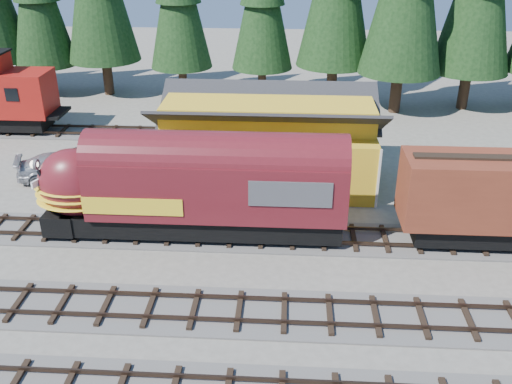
# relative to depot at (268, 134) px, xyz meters

# --- Properties ---
(ground) EXTENTS (120.00, 120.00, 0.00)m
(ground) POSITION_rel_depot_xyz_m (0.00, -10.50, -2.96)
(ground) COLOR #6B665B
(ground) RESTS_ON ground
(track_siding) EXTENTS (68.00, 3.20, 0.33)m
(track_siding) POSITION_rel_depot_xyz_m (10.00, -6.50, -2.90)
(track_siding) COLOR #4C4947
(track_siding) RESTS_ON ground
(track_main_south) EXTENTS (68.00, 3.20, 0.33)m
(track_main_south) POSITION_rel_depot_xyz_m (10.00, -12.50, -2.90)
(track_main_south) COLOR #4C4947
(track_main_south) RESTS_ON ground
(track_spur) EXTENTS (32.00, 3.20, 0.33)m
(track_spur) POSITION_rel_depot_xyz_m (-10.00, 7.50, -2.90)
(track_spur) COLOR #4C4947
(track_spur) RESTS_ON ground
(depot) EXTENTS (12.80, 7.00, 5.30)m
(depot) POSITION_rel_depot_xyz_m (0.00, 0.00, 0.00)
(depot) COLOR gold
(depot) RESTS_ON ground
(locomotive) EXTENTS (15.03, 2.99, 4.09)m
(locomotive) POSITION_rel_depot_xyz_m (-3.70, -6.50, -0.55)
(locomotive) COLOR black
(locomotive) RESTS_ON ground
(pickup_truck_a) EXTENTS (7.44, 5.73, 1.88)m
(pickup_truck_a) POSITION_rel_depot_xyz_m (-9.70, -0.89, -2.02)
(pickup_truck_a) COLOR black
(pickup_truck_a) RESTS_ON ground
(pickup_truck_b) EXTENTS (5.73, 3.71, 1.54)m
(pickup_truck_b) POSITION_rel_depot_xyz_m (-12.18, -0.27, -2.19)
(pickup_truck_b) COLOR #9A9CA1
(pickup_truck_b) RESTS_ON ground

